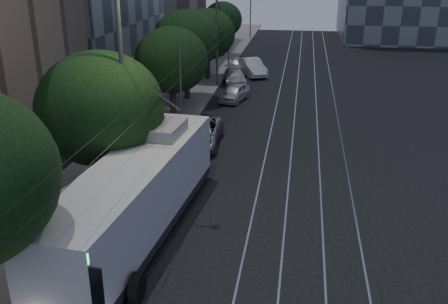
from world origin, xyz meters
The scene contains 17 objects.
ground centered at (0.00, 0.00, 0.00)m, with size 120.00×120.00×0.00m, color black.
sidewalk centered at (-7.50, 20.00, 0.07)m, with size 5.00×90.00×0.15m, color slate.
tram_rails centered at (2.50, 20.00, 0.01)m, with size 4.52×90.00×0.02m.
overhead_wires centered at (-4.97, 20.00, 3.47)m, with size 2.23×90.00×6.00m.
trolleybus centered at (-4.10, -2.35, 1.76)m, with size 3.68×12.84×5.63m.
pickup_silver centered at (-3.82, 8.16, 0.74)m, with size 2.45×5.31×1.48m, color gray.
car_white_a centered at (-3.08, 18.35, 0.65)m, with size 1.53×3.79×1.29m, color #AEAFB3.
car_white_b centered at (-3.84, 24.00, 0.64)m, with size 1.81×4.44×1.29m, color #B3B3B7.
car_white_c centered at (-2.70, 27.65, 0.79)m, with size 1.67×4.80×1.58m, color silver.
car_white_d centered at (-4.30, 29.50, 0.63)m, with size 1.49×3.69×1.26m, color silver.
tree_1 centered at (-6.52, 0.44, 4.40)m, with size 5.58×5.58×6.92m.
tree_2 centered at (-6.62, 12.96, 4.11)m, with size 4.94×4.94×6.35m.
tree_3 centered at (-6.77, 17.91, 4.64)m, with size 5.09×5.09×6.95m.
tree_4 centered at (-6.50, 25.13, 4.14)m, with size 5.00×5.00×6.41m.
tree_5 centered at (-7.00, 36.66, 4.08)m, with size 4.36×4.36×6.06m.
streetlamp_near centered at (-4.77, -0.10, 6.64)m, with size 2.66×0.44×11.14m.
streetlamp_far centered at (-4.79, 22.68, 5.93)m, with size 2.39×0.44×9.84m.
Camera 1 is at (2.08, -19.36, 10.54)m, focal length 40.00 mm.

